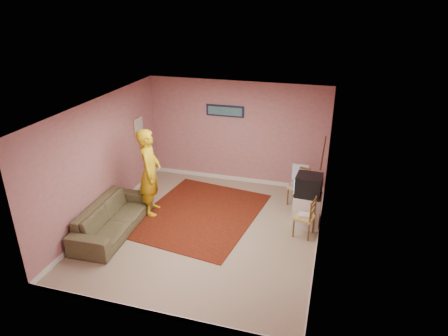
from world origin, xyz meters
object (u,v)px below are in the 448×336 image
(tv_cabinet, at_px, (306,210))
(chair_b, at_px, (305,213))
(person, at_px, (150,172))
(chair_a, at_px, (299,183))
(sofa, at_px, (113,218))
(crt_tv, at_px, (309,185))

(tv_cabinet, xyz_separation_m, chair_b, (-0.01, -0.41, 0.17))
(tv_cabinet, xyz_separation_m, person, (-3.33, -0.40, 0.62))
(tv_cabinet, distance_m, person, 3.41)
(chair_a, bearing_deg, tv_cabinet, -54.47)
(chair_a, height_order, chair_b, chair_a)
(chair_a, xyz_separation_m, person, (-3.06, -1.26, 0.43))
(tv_cabinet, height_order, chair_b, chair_b)
(chair_a, bearing_deg, sofa, -129.63)
(chair_b, bearing_deg, tv_cabinet, -169.01)
(crt_tv, distance_m, person, 3.35)
(crt_tv, xyz_separation_m, sofa, (-3.74, -1.36, -0.61))
(tv_cabinet, height_order, chair_a, chair_a)
(sofa, bearing_deg, chair_a, -59.93)
(crt_tv, distance_m, chair_b, 0.58)
(tv_cabinet, distance_m, chair_a, 0.92)
(chair_b, bearing_deg, crt_tv, -168.28)
(chair_b, distance_m, person, 3.36)
(chair_a, bearing_deg, crt_tv, -54.78)
(chair_b, bearing_deg, chair_a, -156.31)
(person, bearing_deg, sofa, 140.59)
(chair_a, height_order, person, person)
(tv_cabinet, bearing_deg, chair_a, 107.63)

